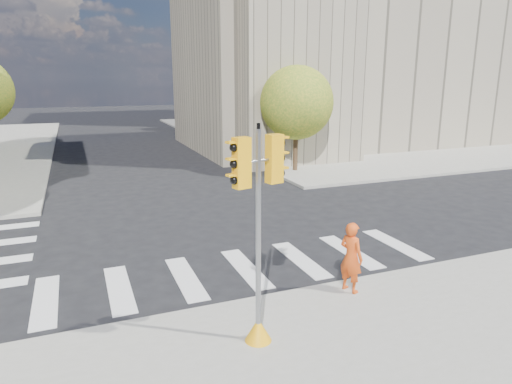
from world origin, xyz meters
TOP-DOWN VIEW (x-y plane):
  - ground at (0.00, 0.00)m, footprint 160.00×160.00m
  - sidewalk_far_right at (20.00, 26.00)m, footprint 28.00×40.00m
  - civic_building at (15.59, 19.12)m, footprint 26.00×16.00m
  - tree_re_near at (7.50, 10.00)m, footprint 4.20×4.20m
  - tree_re_mid at (7.50, 22.00)m, footprint 4.60×4.60m
  - tree_re_far at (7.50, 34.00)m, footprint 4.00×4.00m
  - lamp_near at (8.00, 14.00)m, footprint 0.35×0.18m
  - lamp_far at (8.00, 28.00)m, footprint 0.35×0.18m
  - traffic_signal at (-1.27, -5.85)m, footprint 1.08×0.56m
  - photographer at (1.77, -4.60)m, footprint 0.63×0.78m

SIDE VIEW (x-z plane):
  - ground at x=0.00m, z-range 0.00..0.00m
  - sidewalk_far_right at x=20.00m, z-range 0.00..0.15m
  - photographer at x=1.77m, z-range 0.15..1.99m
  - traffic_signal at x=-1.27m, z-range -0.20..4.31m
  - tree_re_far at x=7.50m, z-range 0.93..6.80m
  - tree_re_near at x=7.50m, z-range 0.97..7.13m
  - tree_re_mid at x=7.50m, z-range 1.02..7.68m
  - lamp_near at x=8.00m, z-range 0.52..8.63m
  - lamp_far at x=8.00m, z-range 0.52..8.63m
  - civic_building at x=15.59m, z-range -2.43..16.96m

